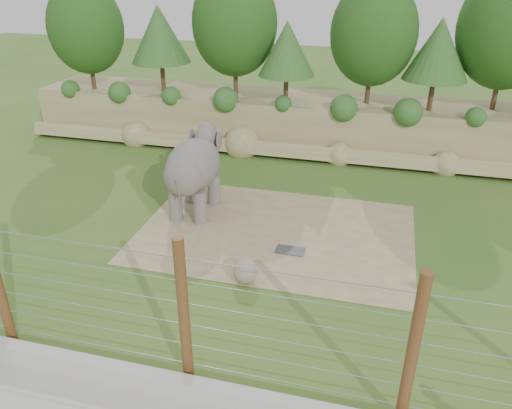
# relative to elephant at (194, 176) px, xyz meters

# --- Properties ---
(ground) EXTENTS (90.00, 90.00, 0.00)m
(ground) POSITION_rel_elephant_xyz_m (2.98, -3.85, -1.56)
(ground) COLOR #34661F
(ground) RESTS_ON ground
(back_embankment) EXTENTS (30.00, 5.52, 8.77)m
(back_embankment) POSITION_rel_elephant_xyz_m (3.57, 8.82, 2.40)
(back_embankment) COLOR #8B7B51
(back_embankment) RESTS_ON ground
(dirt_patch) EXTENTS (10.00, 7.00, 0.02)m
(dirt_patch) POSITION_rel_elephant_xyz_m (3.48, -0.85, -1.55)
(dirt_patch) COLOR #8F7C5B
(dirt_patch) RESTS_ON ground
(drain_grate) EXTENTS (1.00, 0.60, 0.03)m
(drain_grate) POSITION_rel_elephant_xyz_m (4.26, -2.00, -1.53)
(drain_grate) COLOR #262628
(drain_grate) RESTS_ON dirt_patch
(elephant) EXTENTS (1.69, 3.87, 3.12)m
(elephant) POSITION_rel_elephant_xyz_m (0.00, 0.00, 0.00)
(elephant) COLOR #68605C
(elephant) RESTS_ON ground
(stone_ball) EXTENTS (0.77, 0.77, 0.77)m
(stone_ball) POSITION_rel_elephant_xyz_m (3.22, -4.15, -1.15)
(stone_ball) COLOR gray
(stone_ball) RESTS_ON dirt_patch
(retaining_wall) EXTENTS (26.00, 0.35, 0.50)m
(retaining_wall) POSITION_rel_elephant_xyz_m (2.98, -8.85, -1.31)
(retaining_wall) COLOR beige
(retaining_wall) RESTS_ON ground
(barrier_fence) EXTENTS (20.26, 0.26, 4.00)m
(barrier_fence) POSITION_rel_elephant_xyz_m (2.98, -8.35, 0.44)
(barrier_fence) COLOR #4E2F13
(barrier_fence) RESTS_ON ground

